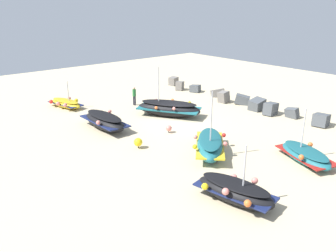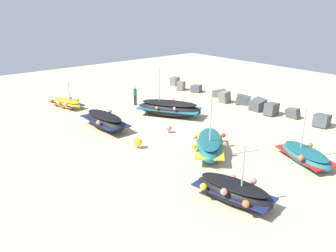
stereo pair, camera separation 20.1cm
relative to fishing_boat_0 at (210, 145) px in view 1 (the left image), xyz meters
The scene contains 11 objects.
ground_plane 6.54m from the fishing_boat_0, 156.68° to the left, with size 56.58×56.58×0.00m, color beige.
fishing_boat_0 is the anchor object (origin of this frame).
fishing_boat_1 8.64m from the fishing_boat_0, 161.96° to the right, with size 4.62×2.24×1.18m.
fishing_boat_2 5.66m from the fishing_boat_0, 38.37° to the left, with size 4.20×2.85×3.19m.
fishing_boat_3 5.56m from the fishing_boat_0, 34.37° to the right, with size 4.17×2.33×3.00m.
fishing_boat_4 15.61m from the fishing_boat_0, behind, with size 3.87×2.22×2.47m.
fishing_boat_5 8.07m from the fishing_boat_0, 158.30° to the left, with size 5.53×4.37×4.10m.
person_walking 12.30m from the fishing_boat_0, 167.50° to the left, with size 0.32×0.32×1.71m.
breakwater_rocks 11.57m from the fishing_boat_0, 117.95° to the left, with size 20.77×2.48×1.27m.
mooring_buoy_0 4.61m from the fishing_boat_0, 140.72° to the right, with size 0.56×0.56×0.70m.
mooring_buoy_1 4.51m from the fishing_boat_0, behind, with size 0.45×0.45×0.57m.
Camera 1 is at (19.57, -17.39, 8.93)m, focal length 37.18 mm.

